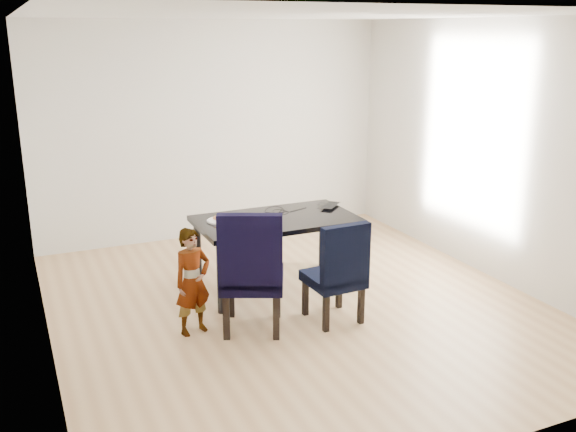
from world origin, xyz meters
name	(u,v)px	position (x,y,z in m)	size (l,w,h in m)	color
floor	(296,305)	(0.00, 0.00, -0.01)	(4.50, 5.00, 0.01)	tan
ceiling	(298,14)	(0.00, 0.00, 2.71)	(4.50, 5.00, 0.01)	white
wall_back	(213,131)	(0.00, 2.50, 1.35)	(4.50, 0.01, 2.70)	silver
wall_front	(481,253)	(0.00, -2.50, 1.35)	(4.50, 0.01, 2.70)	silver
wall_left	(34,194)	(-2.25, 0.00, 1.35)	(0.01, 5.00, 2.70)	white
wall_right	(491,151)	(2.25, 0.00, 1.35)	(0.01, 5.00, 2.70)	silver
dining_table	(276,253)	(0.00, 0.50, 0.38)	(1.60, 0.90, 0.75)	black
chair_left	(252,269)	(-0.56, -0.28, 0.56)	(0.54, 0.56, 1.13)	black
chair_right	(333,270)	(0.18, -0.42, 0.48)	(0.46, 0.48, 0.96)	black
child	(193,281)	(-1.06, -0.15, 0.48)	(0.35, 0.23, 0.96)	#F95915
plate	(220,221)	(-0.55, 0.61, 0.76)	(0.27, 0.27, 0.01)	white
sandwich	(219,217)	(-0.56, 0.61, 0.79)	(0.14, 0.06, 0.06)	#BA7342
laptop	(326,205)	(0.66, 0.67, 0.76)	(0.31, 0.20, 0.02)	black
cable_tangle	(280,213)	(0.11, 0.65, 0.75)	(0.16, 0.16, 0.01)	black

